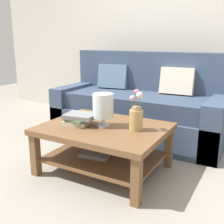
{
  "coord_description": "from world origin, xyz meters",
  "views": [
    {
      "loc": [
        1.24,
        -2.34,
        1.21
      ],
      "look_at": [
        0.0,
        -0.14,
        0.54
      ],
      "focal_mm": 44.08,
      "sensor_mm": 36.0,
      "label": 1
    }
  ],
  "objects_px": {
    "book_stack_main": "(79,119)",
    "flower_pitcher": "(136,116)",
    "couch": "(140,108)",
    "glass_hurricane_vase": "(103,106)",
    "coffee_table": "(104,138)"
  },
  "relations": [
    {
      "from": "coffee_table",
      "to": "flower_pitcher",
      "type": "height_order",
      "value": "flower_pitcher"
    },
    {
      "from": "glass_hurricane_vase",
      "to": "flower_pitcher",
      "type": "height_order",
      "value": "flower_pitcher"
    },
    {
      "from": "couch",
      "to": "glass_hurricane_vase",
      "type": "distance_m",
      "value": 1.11
    },
    {
      "from": "book_stack_main",
      "to": "glass_hurricane_vase",
      "type": "bearing_deg",
      "value": 17.55
    },
    {
      "from": "couch",
      "to": "glass_hurricane_vase",
      "type": "xyz_separation_m",
      "value": [
        0.1,
        -1.08,
        0.26
      ]
    },
    {
      "from": "book_stack_main",
      "to": "flower_pitcher",
      "type": "distance_m",
      "value": 0.55
    },
    {
      "from": "couch",
      "to": "glass_hurricane_vase",
      "type": "height_order",
      "value": "couch"
    },
    {
      "from": "coffee_table",
      "to": "book_stack_main",
      "type": "bearing_deg",
      "value": -164.07
    },
    {
      "from": "coffee_table",
      "to": "flower_pitcher",
      "type": "distance_m",
      "value": 0.39
    },
    {
      "from": "glass_hurricane_vase",
      "to": "flower_pitcher",
      "type": "bearing_deg",
      "value": 7.2
    },
    {
      "from": "book_stack_main",
      "to": "glass_hurricane_vase",
      "type": "height_order",
      "value": "glass_hurricane_vase"
    },
    {
      "from": "book_stack_main",
      "to": "glass_hurricane_vase",
      "type": "xyz_separation_m",
      "value": [
        0.22,
        0.07,
        0.13
      ]
    },
    {
      "from": "couch",
      "to": "book_stack_main",
      "type": "bearing_deg",
      "value": -95.89
    },
    {
      "from": "couch",
      "to": "coffee_table",
      "type": "bearing_deg",
      "value": -84.11
    },
    {
      "from": "coffee_table",
      "to": "couch",
      "type": "bearing_deg",
      "value": 95.89
    }
  ]
}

